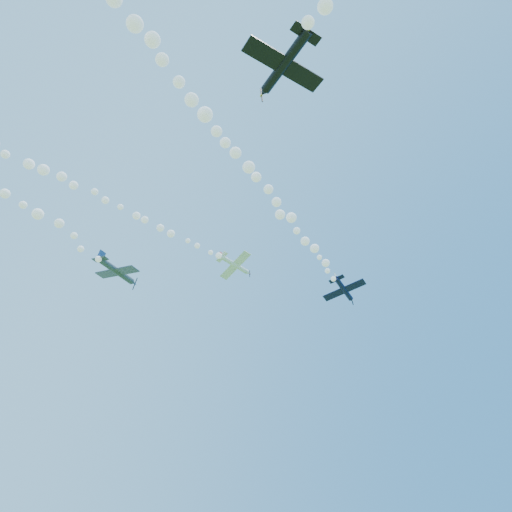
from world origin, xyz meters
TOP-DOWN VIEW (x-y plane):
  - plane_white at (5.15, 1.29)m, footprint 7.17×7.46m
  - plane_navy at (25.98, -5.22)m, footprint 8.01×8.44m
  - smoke_trail_navy at (-13.48, -21.87)m, footprint 74.67×33.22m
  - plane_grey at (-15.18, -0.35)m, footprint 7.37×7.61m
  - plane_black at (-13.60, -36.85)m, footprint 8.06×7.84m

SIDE VIEW (x-z plane):
  - plane_black at x=-13.60m, z-range 39.51..41.59m
  - plane_grey at x=-15.18m, z-range 39.43..41.79m
  - smoke_trail_navy at x=-13.48m, z-range 50.56..53.71m
  - plane_navy at x=25.98m, z-range 50.78..53.86m
  - plane_white at x=5.15m, z-range 51.53..54.38m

